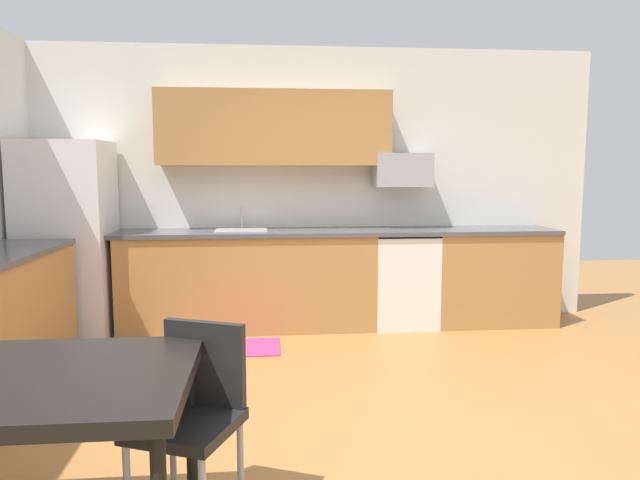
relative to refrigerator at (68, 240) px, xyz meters
name	(u,v)px	position (x,y,z in m)	size (l,w,h in m)	color
ground_plane	(336,431)	(2.18, -2.22, -0.88)	(12.00, 12.00, 0.00)	#9E6B38
wall_back	(305,186)	(2.18, 0.43, 0.47)	(5.80, 0.10, 2.70)	silver
cabinet_run_back	(249,282)	(1.62, 0.08, -0.43)	(2.38, 0.60, 0.90)	#AD7A42
cabinet_run_back_right	(490,277)	(3.99, 0.08, -0.43)	(1.17, 0.60, 0.90)	#AD7A42
countertop_back	(307,232)	(2.18, 0.08, 0.04)	(4.80, 0.64, 0.04)	#4C4C51
upper_cabinets_back	(275,128)	(1.88, 0.21, 1.02)	(2.20, 0.34, 0.70)	#AD7A42
refrigerator	(68,240)	(0.00, 0.00, 0.00)	(0.76, 0.70, 1.76)	white
oven_range	(402,279)	(3.11, 0.08, -0.43)	(0.60, 0.60, 0.91)	white
microwave	(402,170)	(3.11, 0.18, 0.62)	(0.54, 0.36, 0.32)	#9EA0A5
sink_basin	(241,237)	(1.56, 0.08, 0.00)	(0.48, 0.40, 0.14)	#A5A8AD
sink_faucet	(242,218)	(1.56, 0.26, 0.16)	(0.02, 0.02, 0.24)	#B2B5BA
chair_near_table	(193,407)	(1.47, -3.01, -0.38)	(0.52, 0.52, 0.85)	black
floor_mat	(238,348)	(1.54, -0.57, -0.88)	(0.70, 0.50, 0.01)	#CC3372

